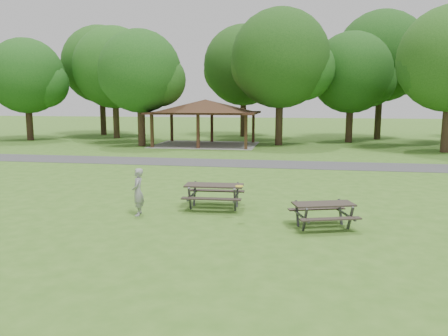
% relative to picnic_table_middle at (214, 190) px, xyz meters
% --- Properties ---
extents(ground, '(160.00, 160.00, 0.00)m').
position_rel_picnic_table_middle_xyz_m(ground, '(-0.79, -3.16, -0.64)').
color(ground, '#3C6C1E').
rests_on(ground, ground).
extents(asphalt_path, '(120.00, 3.20, 0.02)m').
position_rel_picnic_table_middle_xyz_m(asphalt_path, '(-0.79, 10.84, -0.63)').
color(asphalt_path, '#404042').
rests_on(asphalt_path, ground).
extents(pavilion, '(8.60, 7.01, 3.76)m').
position_rel_picnic_table_middle_xyz_m(pavilion, '(-4.79, 20.84, 2.42)').
color(pavilion, '#322112').
rests_on(pavilion, ground).
extents(tree_row_b, '(7.14, 6.80, 9.28)m').
position_rel_picnic_table_middle_xyz_m(tree_row_b, '(-21.71, 22.36, 5.02)').
color(tree_row_b, black).
rests_on(tree_row_b, ground).
extents(tree_row_c, '(8.19, 7.80, 10.67)m').
position_rel_picnic_table_middle_xyz_m(tree_row_c, '(-14.70, 25.86, 5.90)').
color(tree_row_c, '#332416').
rests_on(tree_row_c, ground).
extents(tree_row_d, '(6.93, 6.60, 9.27)m').
position_rel_picnic_table_middle_xyz_m(tree_row_d, '(-9.71, 19.36, 5.13)').
color(tree_row_d, '#332116').
rests_on(tree_row_d, ground).
extents(tree_row_e, '(8.40, 8.00, 11.02)m').
position_rel_picnic_table_middle_xyz_m(tree_row_e, '(1.31, 21.86, 6.14)').
color(tree_row_e, black).
rests_on(tree_row_e, ground).
extents(tree_row_f, '(7.35, 7.00, 9.55)m').
position_rel_picnic_table_middle_xyz_m(tree_row_f, '(7.29, 25.36, 5.20)').
color(tree_row_f, black).
rests_on(tree_row_f, ground).
extents(tree_deep_a, '(8.40, 8.00, 11.38)m').
position_rel_picnic_table_middle_xyz_m(tree_deep_a, '(-17.69, 29.36, 6.49)').
color(tree_deep_a, black).
rests_on(tree_deep_a, ground).
extents(tree_deep_b, '(8.40, 8.00, 11.13)m').
position_rel_picnic_table_middle_xyz_m(tree_deep_b, '(-2.69, 29.86, 6.24)').
color(tree_deep_b, black).
rests_on(tree_deep_b, ground).
extents(tree_deep_c, '(8.82, 8.40, 11.90)m').
position_rel_picnic_table_middle_xyz_m(tree_deep_c, '(10.31, 28.86, 6.80)').
color(tree_deep_c, black).
rests_on(tree_deep_c, ground).
extents(picnic_table_middle, '(2.07, 1.70, 0.87)m').
position_rel_picnic_table_middle_xyz_m(picnic_table_middle, '(0.00, 0.00, 0.00)').
color(picnic_table_middle, '#2F2822').
rests_on(picnic_table_middle, ground).
extents(picnic_table_far, '(2.12, 1.89, 0.77)m').
position_rel_picnic_table_middle_xyz_m(picnic_table_far, '(3.63, -1.75, -0.08)').
color(picnic_table_far, '#2D2620').
rests_on(picnic_table_far, ground).
extents(frisbee_in_flight, '(0.31, 0.31, 0.02)m').
position_rel_picnic_table_middle_xyz_m(frisbee_in_flight, '(1.08, -1.46, 0.47)').
color(frisbee_in_flight, yellow).
rests_on(frisbee_in_flight, ground).
extents(frisbee_thrower, '(0.48, 0.63, 1.56)m').
position_rel_picnic_table_middle_xyz_m(frisbee_thrower, '(-2.27, -1.33, 0.14)').
color(frisbee_thrower, gray).
rests_on(frisbee_thrower, ground).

